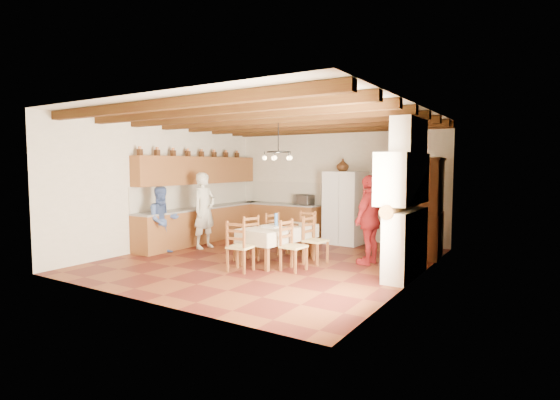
% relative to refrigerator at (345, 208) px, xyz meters
% --- Properties ---
extents(floor, '(6.00, 6.50, 0.02)m').
position_rel_refrigerator_xyz_m(floor, '(-0.55, -2.67, -0.92)').
color(floor, '#4B1913').
rests_on(floor, ground).
extents(ceiling, '(6.00, 6.50, 0.02)m').
position_rel_refrigerator_xyz_m(ceiling, '(-0.55, -2.67, 2.10)').
color(ceiling, white).
rests_on(ceiling, ground).
extents(wall_back, '(6.00, 0.02, 3.00)m').
position_rel_refrigerator_xyz_m(wall_back, '(-0.55, 0.59, 0.59)').
color(wall_back, beige).
rests_on(wall_back, ground).
extents(wall_front, '(6.00, 0.02, 3.00)m').
position_rel_refrigerator_xyz_m(wall_front, '(-0.55, -5.93, 0.59)').
color(wall_front, beige).
rests_on(wall_front, ground).
extents(wall_left, '(0.02, 6.50, 3.00)m').
position_rel_refrigerator_xyz_m(wall_left, '(-3.56, -2.67, 0.59)').
color(wall_left, beige).
rests_on(wall_left, ground).
extents(wall_right, '(0.02, 6.50, 3.00)m').
position_rel_refrigerator_xyz_m(wall_right, '(2.46, -2.67, 0.59)').
color(wall_right, beige).
rests_on(wall_right, ground).
extents(ceiling_beams, '(6.00, 6.30, 0.16)m').
position_rel_refrigerator_xyz_m(ceiling_beams, '(-0.55, -2.67, 2.00)').
color(ceiling_beams, '#3D1A0E').
rests_on(ceiling_beams, ground).
extents(lower_cabinets_left, '(0.60, 4.30, 0.86)m').
position_rel_refrigerator_xyz_m(lower_cabinets_left, '(-3.25, -1.62, -0.48)').
color(lower_cabinets_left, brown).
rests_on(lower_cabinets_left, ground).
extents(lower_cabinets_back, '(2.30, 0.60, 0.86)m').
position_rel_refrigerator_xyz_m(lower_cabinets_back, '(-2.10, 0.28, -0.48)').
color(lower_cabinets_back, brown).
rests_on(lower_cabinets_back, ground).
extents(countertop_left, '(0.62, 4.30, 0.04)m').
position_rel_refrigerator_xyz_m(countertop_left, '(-3.25, -1.62, -0.03)').
color(countertop_left, slate).
rests_on(countertop_left, lower_cabinets_left).
extents(countertop_back, '(2.34, 0.62, 0.04)m').
position_rel_refrigerator_xyz_m(countertop_back, '(-2.10, 0.28, -0.03)').
color(countertop_back, slate).
rests_on(countertop_back, lower_cabinets_back).
extents(backsplash_left, '(0.03, 4.30, 0.60)m').
position_rel_refrigerator_xyz_m(backsplash_left, '(-3.54, -1.62, 0.29)').
color(backsplash_left, beige).
rests_on(backsplash_left, ground).
extents(backsplash_back, '(2.30, 0.03, 0.60)m').
position_rel_refrigerator_xyz_m(backsplash_back, '(-2.10, 0.57, 0.29)').
color(backsplash_back, beige).
rests_on(backsplash_back, ground).
extents(upper_cabinets, '(0.35, 4.20, 0.70)m').
position_rel_refrigerator_xyz_m(upper_cabinets, '(-3.38, -1.62, 0.94)').
color(upper_cabinets, brown).
rests_on(upper_cabinets, ground).
extents(fireplace, '(0.56, 1.60, 2.80)m').
position_rel_refrigerator_xyz_m(fireplace, '(2.17, -2.47, 0.49)').
color(fireplace, beige).
rests_on(fireplace, ground).
extents(wall_picture, '(0.34, 0.03, 0.42)m').
position_rel_refrigerator_xyz_m(wall_picture, '(1.00, 0.56, 0.94)').
color(wall_picture, black).
rests_on(wall_picture, ground).
extents(refrigerator, '(0.97, 0.83, 1.82)m').
position_rel_refrigerator_xyz_m(refrigerator, '(0.00, 0.00, 0.00)').
color(refrigerator, silver).
rests_on(refrigerator, floor).
extents(hutch, '(0.62, 1.23, 2.14)m').
position_rel_refrigerator_xyz_m(hutch, '(2.20, -0.51, 0.16)').
color(hutch, '#36200D').
rests_on(hutch, floor).
extents(dining_table, '(1.06, 1.76, 0.73)m').
position_rel_refrigerator_xyz_m(dining_table, '(-0.30, -2.67, -0.26)').
color(dining_table, beige).
rests_on(dining_table, floor).
extents(chandelier, '(0.47, 0.47, 0.03)m').
position_rel_refrigerator_xyz_m(chandelier, '(-0.30, -2.67, 1.34)').
color(chandelier, black).
rests_on(chandelier, ground).
extents(chair_left_near, '(0.50, 0.52, 0.96)m').
position_rel_refrigerator_xyz_m(chair_left_near, '(-0.90, -2.96, -0.43)').
color(chair_left_near, brown).
rests_on(chair_left_near, floor).
extents(chair_left_far, '(0.49, 0.50, 0.96)m').
position_rel_refrigerator_xyz_m(chair_left_far, '(-0.87, -2.25, -0.43)').
color(chair_left_far, brown).
rests_on(chair_left_far, floor).
extents(chair_right_near, '(0.44, 0.46, 0.96)m').
position_rel_refrigerator_xyz_m(chair_right_near, '(0.34, -3.15, -0.43)').
color(chair_right_near, brown).
rests_on(chair_right_near, floor).
extents(chair_right_far, '(0.45, 0.47, 0.96)m').
position_rel_refrigerator_xyz_m(chair_right_far, '(0.41, -2.38, -0.43)').
color(chair_right_far, brown).
rests_on(chair_right_far, floor).
extents(chair_end_near, '(0.46, 0.44, 0.96)m').
position_rel_refrigerator_xyz_m(chair_end_near, '(-0.48, -3.71, -0.43)').
color(chair_end_near, brown).
rests_on(chair_end_near, floor).
extents(chair_end_far, '(0.46, 0.44, 0.96)m').
position_rel_refrigerator_xyz_m(chair_end_far, '(-0.21, -1.70, -0.43)').
color(chair_end_far, brown).
rests_on(chair_end_far, floor).
extents(person_man, '(0.46, 0.68, 1.81)m').
position_rel_refrigerator_xyz_m(person_man, '(-2.61, -2.33, -0.01)').
color(person_man, beige).
rests_on(person_man, floor).
extents(person_woman_blue, '(0.81, 0.90, 1.51)m').
position_rel_refrigerator_xyz_m(person_woman_blue, '(-2.95, -3.33, -0.16)').
color(person_woman_blue, '#445EA0').
rests_on(person_woman_blue, floor).
extents(person_woman_red, '(0.57, 1.10, 1.79)m').
position_rel_refrigerator_xyz_m(person_woman_red, '(1.35, -1.84, -0.02)').
color(person_woman_red, '#A31F21').
rests_on(person_woman_red, floor).
extents(microwave, '(0.53, 0.40, 0.27)m').
position_rel_refrigerator_xyz_m(microwave, '(-1.34, 0.28, 0.12)').
color(microwave, silver).
rests_on(microwave, countertop_back).
extents(fridge_vase, '(0.35, 0.35, 0.32)m').
position_rel_refrigerator_xyz_m(fridge_vase, '(-0.08, 0.00, 1.07)').
color(fridge_vase, '#36200D').
rests_on(fridge_vase, refrigerator).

